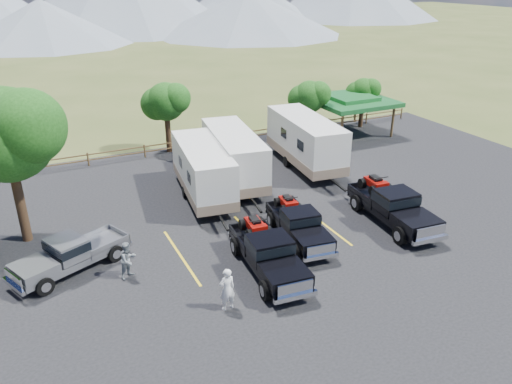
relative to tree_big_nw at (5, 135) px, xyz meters
name	(u,v)px	position (x,y,z in m)	size (l,w,h in m)	color
ground	(333,268)	(12.55, -9.03, -5.60)	(320.00, 320.00, 0.00)	#3C4B20
asphalt_lot	(300,239)	(12.55, -6.03, -5.58)	(44.00, 34.00, 0.04)	black
stall_lines	(290,230)	(12.55, -5.03, -5.55)	(12.12, 5.50, 0.01)	gold
tree_big_nw	(5,135)	(0.00, 0.00, 0.00)	(5.54, 5.18, 7.84)	#321F13
tree_ne_a	(309,97)	(21.52, 7.99, -2.11)	(3.11, 2.92, 4.76)	#321F13
tree_ne_b	(363,92)	(27.52, 8.99, -2.47)	(2.77, 2.59, 4.27)	#321F13
tree_north	(165,102)	(10.52, 9.99, -1.76)	(3.46, 3.24, 5.25)	#321F13
rail_fence	(221,139)	(14.55, 9.47, -4.99)	(36.12, 0.12, 1.00)	brown
pavilion	(351,100)	(25.55, 7.97, -2.81)	(6.20, 6.20, 3.22)	brown
rig_left	(268,252)	(9.74, -7.87, -4.59)	(2.53, 6.13, 2.00)	black
rig_center	(298,223)	(12.47, -5.94, -4.68)	(2.49, 5.65, 1.83)	black
rig_right	(392,205)	(17.93, -6.56, -4.53)	(2.71, 6.56, 2.14)	black
trailer_left	(203,171)	(9.97, 0.99, -3.88)	(3.35, 9.24, 3.19)	white
trailer_center	(234,157)	(12.53, 2.27, -3.81)	(3.62, 9.64, 3.33)	white
trailer_right	(305,141)	(18.11, 2.80, -3.75)	(3.44, 10.00, 3.46)	white
pickup_silver	(71,254)	(1.76, -3.96, -4.70)	(5.70, 3.78, 1.64)	gray
person_a	(227,289)	(6.98, -9.71, -4.62)	(0.69, 0.45, 1.88)	white
person_b	(128,260)	(3.96, -5.67, -4.69)	(0.84, 0.66, 1.73)	gray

